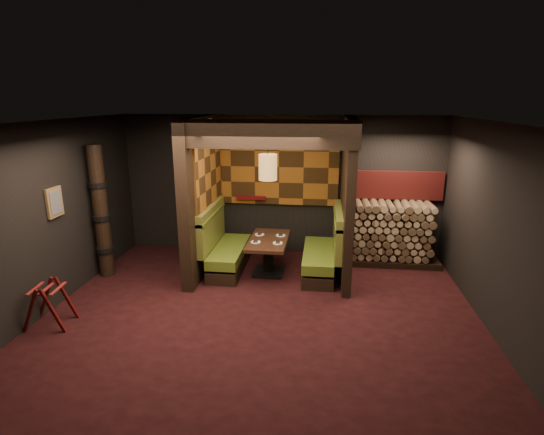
{
  "coord_description": "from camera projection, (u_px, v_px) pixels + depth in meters",
  "views": [
    {
      "loc": [
        0.86,
        -5.77,
        3.16
      ],
      "look_at": [
        0.0,
        1.3,
        1.15
      ],
      "focal_mm": 28.0,
      "sensor_mm": 36.0,
      "label": 1
    }
  ],
  "objects": [
    {
      "name": "wall_front",
      "position": [
        212.0,
        320.0,
        3.44
      ],
      "size": [
        6.5,
        0.02,
        2.85
      ],
      "primitive_type": "cube",
      "color": "black",
      "rests_on": "ground"
    },
    {
      "name": "floor",
      "position": [
        262.0,
        313.0,
        6.47
      ],
      "size": [
        6.5,
        5.5,
        0.02
      ],
      "primitive_type": "cube",
      "color": "black",
      "rests_on": "ground"
    },
    {
      "name": "header_beam",
      "position": [
        266.0,
        134.0,
        6.42
      ],
      "size": [
        2.85,
        0.18,
        0.44
      ],
      "primitive_type": "cube",
      "color": "black",
      "rests_on": "partition_left"
    },
    {
      "name": "totem_column",
      "position": [
        101.0,
        213.0,
        7.55
      ],
      "size": [
        0.31,
        0.31,
        2.4
      ],
      "color": "black",
      "rests_on": "floor"
    },
    {
      "name": "mosaic_header",
      "position": [
        395.0,
        185.0,
        8.35
      ],
      "size": [
        1.83,
        0.1,
        0.56
      ],
      "primitive_type": "cube",
      "color": "maroon",
      "rests_on": "wall_back"
    },
    {
      "name": "framed_picture",
      "position": [
        55.0,
        202.0,
        6.5
      ],
      "size": [
        0.05,
        0.36,
        0.46
      ],
      "color": "olive",
      "rests_on": "wall_left"
    },
    {
      "name": "place_settings",
      "position": [
        268.0,
        238.0,
        7.75
      ],
      "size": [
        0.59,
        0.62,
        0.03
      ],
      "color": "white",
      "rests_on": "dining_table"
    },
    {
      "name": "bay_front_post",
      "position": [
        351.0,
        196.0,
        7.79
      ],
      "size": [
        0.08,
        0.08,
        2.85
      ],
      "primitive_type": "cube",
      "color": "black",
      "rests_on": "floor"
    },
    {
      "name": "tapa_side_panel",
      "position": [
        210.0,
        171.0,
        7.85
      ],
      "size": [
        0.04,
        1.85,
        1.45
      ],
      "primitive_type": "cube",
      "color": "#945518",
      "rests_on": "partition_left"
    },
    {
      "name": "partition_right",
      "position": [
        347.0,
        199.0,
        7.55
      ],
      "size": [
        0.15,
        2.1,
        2.85
      ],
      "primitive_type": "cube",
      "color": "black",
      "rests_on": "floor"
    },
    {
      "name": "booth_bench_left",
      "position": [
        224.0,
        249.0,
        8.05
      ],
      "size": [
        0.68,
        1.6,
        1.14
      ],
      "color": "black",
      "rests_on": "floor"
    },
    {
      "name": "ceiling",
      "position": [
        260.0,
        121.0,
        5.69
      ],
      "size": [
        6.5,
        5.5,
        0.02
      ],
      "primitive_type": "cube",
      "color": "black",
      "rests_on": "ground"
    },
    {
      "name": "wall_back",
      "position": [
        281.0,
        186.0,
        8.72
      ],
      "size": [
        6.5,
        0.02,
        2.85
      ],
      "primitive_type": "cube",
      "color": "black",
      "rests_on": "ground"
    },
    {
      "name": "wall_left",
      "position": [
        50.0,
        216.0,
        6.46
      ],
      "size": [
        0.02,
        5.5,
        2.85
      ],
      "primitive_type": "cube",
      "color": "black",
      "rests_on": "ground"
    },
    {
      "name": "lacquer_shelf",
      "position": [
        251.0,
        198.0,
        8.75
      ],
      "size": [
        0.6,
        0.12,
        0.07
      ],
      "primitive_type": "cube",
      "color": "#600D12",
      "rests_on": "wall_back"
    },
    {
      "name": "firewood_stack",
      "position": [
        394.0,
        233.0,
        8.28
      ],
      "size": [
        1.73,
        0.7,
        1.22
      ],
      "color": "black",
      "rests_on": "floor"
    },
    {
      "name": "tapa_back_panel",
      "position": [
        279.0,
        167.0,
        8.57
      ],
      "size": [
        2.4,
        0.06,
        1.55
      ],
      "primitive_type": "cube",
      "color": "#945518",
      "rests_on": "wall_back"
    },
    {
      "name": "luggage_rack",
      "position": [
        49.0,
        303.0,
        6.05
      ],
      "size": [
        0.69,
        0.52,
        0.7
      ],
      "color": "#420B0A",
      "rests_on": "floor"
    },
    {
      "name": "partition_left",
      "position": [
        202.0,
        196.0,
        7.81
      ],
      "size": [
        0.2,
        2.2,
        2.85
      ],
      "primitive_type": "cube",
      "color": "black",
      "rests_on": "floor"
    },
    {
      "name": "booth_bench_right",
      "position": [
        324.0,
        253.0,
        7.83
      ],
      "size": [
        0.68,
        1.6,
        1.14
      ],
      "color": "black",
      "rests_on": "floor"
    },
    {
      "name": "wall_right",
      "position": [
        500.0,
        232.0,
        5.7
      ],
      "size": [
        0.02,
        5.5,
        2.85
      ],
      "primitive_type": "cube",
      "color": "black",
      "rests_on": "ground"
    },
    {
      "name": "dining_table",
      "position": [
        268.0,
        251.0,
        7.82
      ],
      "size": [
        0.71,
        1.28,
        0.67
      ],
      "color": "black",
      "rests_on": "floor"
    },
    {
      "name": "pendant_lamp",
      "position": [
        268.0,
        167.0,
        7.35
      ],
      "size": [
        0.32,
        0.32,
        1.07
      ],
      "color": "olive",
      "rests_on": "ceiling"
    }
  ]
}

